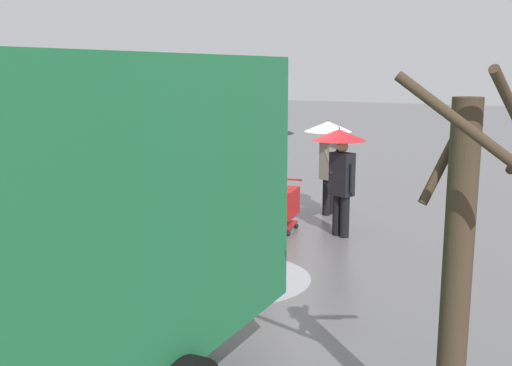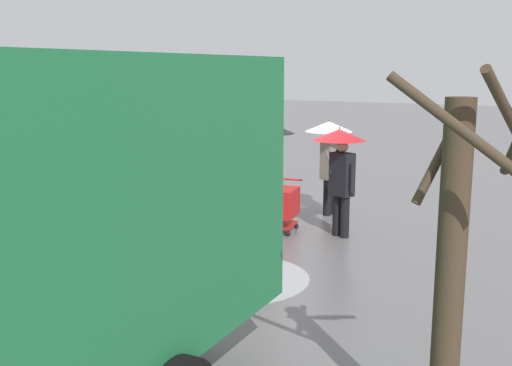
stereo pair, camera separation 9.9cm
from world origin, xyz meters
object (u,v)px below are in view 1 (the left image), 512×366
object	(u,v)px
shopping_cart_vendor	(283,204)
pedestrian_pink_side	(269,147)
hand_dolly_boxes	(254,202)
pedestrian_far_side	(251,157)
pedestrian_black_side	(340,156)
cargo_van_parked_right	(175,155)
pedestrian_white_side	(329,145)
bare_tree_near	(461,265)

from	to	relation	value
shopping_cart_vendor	pedestrian_pink_side	world-z (taller)	pedestrian_pink_side
hand_dolly_boxes	pedestrian_far_side	xyz separation A→B (m)	(-0.44, 0.96, 1.11)
pedestrian_black_side	pedestrian_far_side	distance (m)	1.74
pedestrian_pink_side	pedestrian_black_side	bearing A→B (deg)	163.29
cargo_van_parked_right	shopping_cart_vendor	bearing A→B (deg)	160.66
shopping_cart_vendor	pedestrian_white_side	size ratio (longest dim) A/B	0.47
cargo_van_parked_right	pedestrian_black_side	distance (m)	4.73
pedestrian_white_side	pedestrian_far_side	xyz separation A→B (m)	(0.64, 2.45, 0.00)
pedestrian_pink_side	pedestrian_far_side	size ratio (longest dim) A/B	1.00
cargo_van_parked_right	pedestrian_pink_side	distance (m)	2.86
pedestrian_white_side	pedestrian_black_side	bearing A→B (deg)	118.66
pedestrian_pink_side	pedestrian_black_side	world-z (taller)	same
pedestrian_white_side	bare_tree_near	distance (m)	8.68
shopping_cart_vendor	pedestrian_far_side	bearing A→B (deg)	63.33
hand_dolly_boxes	bare_tree_near	world-z (taller)	bare_tree_near
shopping_cart_vendor	pedestrian_black_side	size ratio (longest dim) A/B	0.47
shopping_cart_vendor	pedestrian_pink_side	xyz separation A→B (m)	(0.69, -0.78, 1.02)
cargo_van_parked_right	shopping_cart_vendor	xyz separation A→B (m)	(-3.49, 1.22, -0.61)
hand_dolly_boxes	pedestrian_black_side	bearing A→B (deg)	179.04
pedestrian_black_side	bare_tree_near	xyz separation A→B (m)	(-3.29, 6.12, 0.11)
pedestrian_far_side	bare_tree_near	world-z (taller)	bare_tree_near
shopping_cart_vendor	pedestrian_white_side	bearing A→B (deg)	-99.29
shopping_cart_vendor	hand_dolly_boxes	bearing A→B (deg)	-18.63
shopping_cart_vendor	bare_tree_near	bearing A→B (deg)	126.80
cargo_van_parked_right	bare_tree_near	xyz separation A→B (m)	(-7.89, 7.11, 0.52)
shopping_cart_vendor	cargo_van_parked_right	bearing A→B (deg)	-19.34
cargo_van_parked_right	pedestrian_far_side	size ratio (longest dim) A/B	2.52
shopping_cart_vendor	bare_tree_near	distance (m)	7.44
shopping_cart_vendor	hand_dolly_boxes	world-z (taller)	hand_dolly_boxes
pedestrian_pink_side	pedestrian_far_side	xyz separation A→B (m)	(-0.34, 1.48, 0.00)
cargo_van_parked_right	pedestrian_far_side	world-z (taller)	cargo_van_parked_right
cargo_van_parked_right	pedestrian_pink_side	size ratio (longest dim) A/B	2.52
hand_dolly_boxes	bare_tree_near	distance (m)	8.14
shopping_cart_vendor	pedestrian_white_side	distance (m)	2.04
pedestrian_far_side	shopping_cart_vendor	bearing A→B (deg)	-116.67
shopping_cart_vendor	hand_dolly_boxes	size ratio (longest dim) A/B	0.77
pedestrian_black_side	bare_tree_near	size ratio (longest dim) A/B	0.63
shopping_cart_vendor	pedestrian_far_side	size ratio (longest dim) A/B	0.47
pedestrian_black_side	pedestrian_white_side	world-z (taller)	same
cargo_van_parked_right	hand_dolly_boxes	bearing A→B (deg)	160.45
shopping_cart_vendor	bare_tree_near	xyz separation A→B (m)	(-4.40, 5.89, 1.13)
hand_dolly_boxes	pedestrian_pink_side	size ratio (longest dim) A/B	0.61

